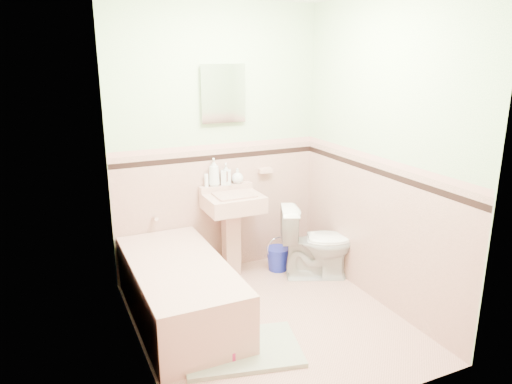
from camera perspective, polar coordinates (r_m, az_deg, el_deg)
name	(u,v)px	position (r m, az deg, el deg)	size (l,w,h in m)	color
floor	(269,320)	(3.98, 1.56, -14.91)	(2.20, 2.20, 0.00)	tan
wall_back	(218,143)	(4.49, -4.57, 5.80)	(2.50, 2.50, 0.00)	#F4E9C7
wall_front	(363,211)	(2.60, 12.57, -2.20)	(2.50, 2.50, 0.00)	#F4E9C7
wall_left	(131,183)	(3.20, -14.56, 1.09)	(2.50, 2.50, 0.00)	#F4E9C7
wall_right	(381,156)	(4.04, 14.56, 4.17)	(2.50, 2.50, 0.00)	#F4E9C7
wainscot_back	(219,210)	(4.64, -4.34, -2.14)	(2.00, 2.00, 0.00)	tan
wainscot_front	(355,319)	(2.88, 11.62, -14.53)	(2.00, 2.00, 0.00)	tan
wainscot_left	(140,274)	(3.42, -13.59, -9.46)	(2.20, 2.20, 0.00)	tan
wainscot_right	(374,231)	(4.21, 13.82, -4.53)	(2.20, 2.20, 0.00)	tan
accent_back	(219,157)	(4.50, -4.45, 4.14)	(2.00, 2.00, 0.00)	black
accent_front	(360,233)	(2.66, 12.17, -4.76)	(2.00, 2.00, 0.00)	black
accent_left	(135,201)	(3.23, -14.09, -1.10)	(2.20, 2.20, 0.00)	black
accent_right	(378,172)	(4.05, 14.24, 2.35)	(2.20, 2.20, 0.00)	black
cap_back	(218,146)	(4.48, -4.48, 5.39)	(2.00, 2.00, 0.00)	tan
cap_front	(361,215)	(2.62, 12.30, -2.71)	(2.00, 2.00, 0.00)	tan
cap_left	(134,187)	(3.21, -14.21, 0.61)	(2.20, 2.20, 0.00)	tan
cap_right	(379,160)	(4.03, 14.34, 3.73)	(2.20, 2.20, 0.00)	tan
bathtub	(180,293)	(3.94, -9.02, -11.67)	(0.70, 1.50, 0.45)	tan
tub_faucet	(155,217)	(4.43, -11.83, -2.94)	(0.04, 0.04, 0.12)	silver
sink	(234,236)	(4.52, -2.67, -5.25)	(0.51, 0.48, 0.81)	tan
sink_faucet	(227,176)	(4.48, -3.44, 1.88)	(0.02, 0.02, 0.10)	silver
medicine_cabinet	(223,94)	(4.42, -3.94, 11.54)	(0.39, 0.04, 0.49)	white
soap_dish	(265,170)	(4.70, 1.07, 2.57)	(0.13, 0.08, 0.04)	tan
soap_bottle_left	(214,172)	(4.47, -5.00, 2.35)	(0.10, 0.10, 0.26)	#B2B2B2
soap_bottle_mid	(226,174)	(4.52, -3.57, 2.14)	(0.09, 0.09, 0.20)	#B2B2B2
soap_bottle_right	(237,176)	(4.57, -2.20, 1.91)	(0.11, 0.11, 0.14)	#B2B2B2
tube	(206,180)	(4.46, -5.89, 1.36)	(0.04, 0.04, 0.12)	white
toilet	(317,242)	(4.58, 7.20, -5.93)	(0.38, 0.67, 0.69)	white
bucket	(278,259)	(4.76, 2.61, -7.89)	(0.23, 0.23, 0.23)	#1924A2
bath_mat	(242,350)	(3.61, -1.66, -18.13)	(0.82, 0.54, 0.03)	#97A287
shoe	(223,356)	(3.47, -3.90, -18.82)	(0.15, 0.07, 0.06)	#BF1E59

